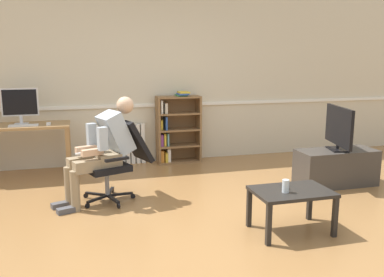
# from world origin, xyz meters

# --- Properties ---
(ground_plane) EXTENTS (18.00, 18.00, 0.00)m
(ground_plane) POSITION_xyz_m (0.00, 0.00, 0.00)
(ground_plane) COLOR olive
(back_wall) EXTENTS (12.00, 0.13, 2.70)m
(back_wall) POSITION_xyz_m (0.00, 2.65, 1.35)
(back_wall) COLOR beige
(back_wall) RESTS_ON ground_plane
(computer_desk) EXTENTS (1.19, 0.58, 0.76)m
(computer_desk) POSITION_xyz_m (-1.89, 2.15, 0.64)
(computer_desk) COLOR #9E7547
(computer_desk) RESTS_ON ground_plane
(imac_monitor) EXTENTS (0.49, 0.14, 0.50)m
(imac_monitor) POSITION_xyz_m (-1.94, 2.23, 1.04)
(imac_monitor) COLOR silver
(imac_monitor) RESTS_ON computer_desk
(keyboard) EXTENTS (0.38, 0.12, 0.02)m
(keyboard) POSITION_xyz_m (-1.89, 2.01, 0.77)
(keyboard) COLOR white
(keyboard) RESTS_ON computer_desk
(computer_mouse) EXTENTS (0.06, 0.10, 0.03)m
(computer_mouse) POSITION_xyz_m (-1.57, 2.03, 0.77)
(computer_mouse) COLOR white
(computer_mouse) RESTS_ON computer_desk
(bookshelf) EXTENTS (0.70, 0.30, 1.14)m
(bookshelf) POSITION_xyz_m (0.32, 2.44, 0.53)
(bookshelf) COLOR brown
(bookshelf) RESTS_ON ground_plane
(radiator) EXTENTS (0.79, 0.08, 0.64)m
(radiator) POSITION_xyz_m (-0.56, 2.54, 0.32)
(radiator) COLOR white
(radiator) RESTS_ON ground_plane
(office_chair) EXTENTS (0.87, 0.70, 0.95)m
(office_chair) POSITION_xyz_m (-0.73, 0.91, 0.52)
(office_chair) COLOR black
(office_chair) RESTS_ON ground_plane
(person_seated) EXTENTS (1.00, 0.62, 1.22)m
(person_seated) POSITION_xyz_m (-0.91, 0.85, 0.65)
(person_seated) COLOR #937F60
(person_seated) RESTS_ON ground_plane
(tv_stand) EXTENTS (1.05, 0.44, 0.48)m
(tv_stand) POSITION_xyz_m (2.08, 0.69, 0.24)
(tv_stand) COLOR #3D3833
(tv_stand) RESTS_ON ground_plane
(tv_screen) EXTENTS (0.27, 0.81, 0.57)m
(tv_screen) POSITION_xyz_m (2.09, 0.69, 0.77)
(tv_screen) COLOR black
(tv_screen) RESTS_ON tv_stand
(coffee_table) EXTENTS (0.74, 0.50, 0.42)m
(coffee_table) POSITION_xyz_m (0.77, -0.50, 0.36)
(coffee_table) COLOR black
(coffee_table) RESTS_ON ground_plane
(drinking_glass) EXTENTS (0.07, 0.07, 0.12)m
(drinking_glass) POSITION_xyz_m (0.68, -0.55, 0.48)
(drinking_glass) COLOR silver
(drinking_glass) RESTS_ON coffee_table
(spare_remote) EXTENTS (0.09, 0.15, 0.02)m
(spare_remote) POSITION_xyz_m (0.76, -0.41, 0.43)
(spare_remote) COLOR black
(spare_remote) RESTS_ON coffee_table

